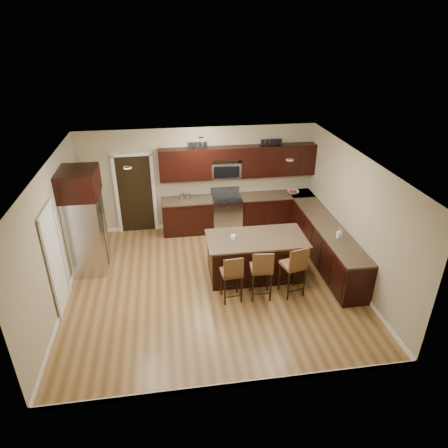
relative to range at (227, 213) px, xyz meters
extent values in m
plane|color=olive|center=(-0.68, -2.45, -0.47)|extent=(6.00, 6.00, 0.00)
plane|color=silver|center=(-0.68, -2.45, 2.23)|extent=(6.00, 6.00, 0.00)
plane|color=tan|center=(-0.68, 0.30, 0.88)|extent=(6.00, 0.00, 6.00)
plane|color=tan|center=(-3.68, -2.45, 0.88)|extent=(0.00, 5.50, 5.50)
plane|color=tan|center=(2.32, -2.45, 0.88)|extent=(0.00, 5.50, 5.50)
cube|color=black|center=(-1.03, 0.00, -0.03)|extent=(1.30, 0.60, 0.88)
cube|color=black|center=(1.35, 0.00, -0.03)|extent=(1.94, 0.60, 0.88)
cube|color=black|center=(2.02, -1.98, -0.03)|extent=(0.60, 3.35, 0.88)
cube|color=brown|center=(-1.03, 0.00, 0.43)|extent=(1.30, 0.63, 0.04)
cube|color=brown|center=(1.35, 0.00, 0.43)|extent=(1.94, 0.63, 0.04)
cube|color=brown|center=(2.02, -1.98, 0.43)|extent=(0.63, 3.35, 0.04)
cube|color=black|center=(-1.03, 0.13, 1.35)|extent=(1.30, 0.33, 0.80)
cube|color=black|center=(1.35, 0.13, 1.35)|extent=(1.94, 0.33, 0.80)
cube|color=black|center=(0.00, 0.13, 1.60)|extent=(0.76, 0.33, 0.30)
cube|color=silver|center=(0.00, 0.00, -0.02)|extent=(0.76, 0.64, 0.90)
cube|color=black|center=(0.00, 0.00, 0.44)|extent=(0.76, 0.60, 0.03)
cube|color=black|center=(0.00, -0.30, -0.02)|extent=(0.65, 0.01, 0.45)
cube|color=silver|center=(0.00, 0.27, 0.55)|extent=(0.76, 0.05, 0.18)
cube|color=silver|center=(0.00, 0.15, 1.15)|extent=(0.76, 0.31, 0.40)
cube|color=black|center=(-2.33, 0.28, 0.56)|extent=(0.85, 0.03, 2.06)
cube|color=white|center=(-3.66, -2.75, 0.55)|extent=(0.03, 0.80, 2.04)
cube|color=black|center=(0.29, -2.23, -0.03)|extent=(2.01, 1.01, 0.88)
cube|color=brown|center=(0.29, -2.23, 0.43)|extent=(2.11, 1.11, 0.04)
cube|color=black|center=(0.29, -2.23, -0.43)|extent=(1.93, 0.93, 0.09)
cube|color=brown|center=(-0.38, -3.01, 0.16)|extent=(0.42, 0.42, 0.06)
cube|color=brown|center=(-0.36, -3.19, 0.36)|extent=(0.39, 0.07, 0.42)
cylinder|color=black|center=(-0.54, -3.18, -0.17)|extent=(0.03, 0.03, 0.60)
cylinder|color=black|center=(-0.21, -3.18, -0.17)|extent=(0.03, 0.03, 0.60)
cylinder|color=black|center=(-0.54, -2.85, -0.17)|extent=(0.03, 0.03, 0.60)
cylinder|color=black|center=(-0.21, -2.85, -0.17)|extent=(0.03, 0.03, 0.60)
cube|color=brown|center=(0.22, -3.01, 0.20)|extent=(0.44, 0.44, 0.06)
cube|color=brown|center=(0.21, -3.20, 0.41)|extent=(0.42, 0.07, 0.44)
cylinder|color=black|center=(0.04, -3.19, -0.15)|extent=(0.04, 0.04, 0.64)
cylinder|color=black|center=(0.40, -3.19, -0.15)|extent=(0.04, 0.04, 0.64)
cylinder|color=black|center=(0.04, -2.84, -0.15)|extent=(0.04, 0.04, 0.64)
cylinder|color=black|center=(0.40, -2.84, -0.15)|extent=(0.04, 0.04, 0.64)
cube|color=brown|center=(0.87, -3.01, 0.22)|extent=(0.51, 0.51, 0.06)
cube|color=brown|center=(0.92, -3.20, 0.44)|extent=(0.42, 0.14, 0.46)
cylinder|color=black|center=(0.69, -3.20, -0.14)|extent=(0.04, 0.04, 0.66)
cylinder|color=black|center=(1.05, -3.20, -0.14)|extent=(0.04, 0.04, 0.66)
cylinder|color=black|center=(0.69, -2.83, -0.14)|extent=(0.04, 0.04, 0.66)
cylinder|color=black|center=(1.05, -2.83, -0.14)|extent=(0.04, 0.04, 0.66)
cube|color=silver|center=(-3.30, -1.45, 0.42)|extent=(0.72, 0.89, 1.78)
cube|color=black|center=(-2.94, -1.45, 0.42)|extent=(0.01, 0.02, 1.69)
cylinder|color=silver|center=(-2.91, -1.53, 0.51)|extent=(0.02, 0.02, 0.79)
cylinder|color=silver|center=(-2.91, -1.37, 0.51)|extent=(0.02, 0.02, 0.79)
cube|color=black|center=(-3.30, -1.45, 1.59)|extent=(0.78, 0.95, 0.57)
cube|color=brown|center=(-0.02, -1.27, -0.47)|extent=(1.12, 0.93, 0.01)
imported|color=silver|center=(1.79, 0.00, 0.49)|extent=(0.33, 0.33, 0.07)
imported|color=#B2B2B2|center=(2.02, -2.50, 0.55)|extent=(0.10, 0.10, 0.21)
cylinder|color=silver|center=(-1.14, 0.00, 0.54)|extent=(0.12, 0.12, 0.18)
cylinder|color=silver|center=(-1.00, 0.00, 0.53)|extent=(0.11, 0.11, 0.17)
cylinder|color=white|center=(-0.21, -2.23, 0.50)|extent=(0.10, 0.10, 0.10)
camera|label=1|loc=(-1.48, -9.44, 4.55)|focal=32.00mm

